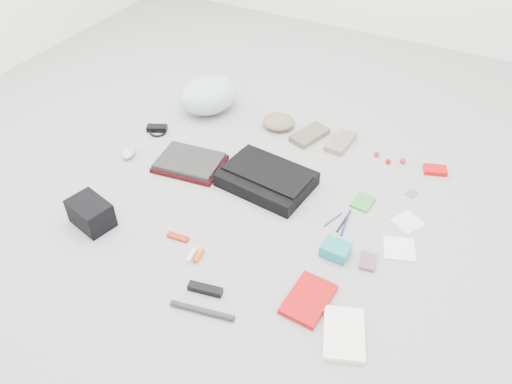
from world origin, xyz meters
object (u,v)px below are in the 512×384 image
at_px(bike_helmet, 209,95).
at_px(book_red, 308,299).
at_px(messenger_bag, 267,179).
at_px(camera_bag, 91,213).
at_px(laptop, 190,161).
at_px(accordion_wallet, 336,250).

bearing_deg(bike_helmet, book_red, -19.09).
height_order(messenger_bag, bike_helmet, bike_helmet).
bearing_deg(camera_bag, messenger_bag, 60.70).
xyz_separation_m(laptop, book_red, (0.84, -0.48, -0.02)).
distance_m(laptop, accordion_wallet, 0.87).
relative_size(laptop, book_red, 1.38).
distance_m(bike_helmet, book_red, 1.41).
relative_size(messenger_bag, laptop, 1.37).
relative_size(book_red, accordion_wallet, 1.99).
height_order(laptop, accordion_wallet, accordion_wallet).
bearing_deg(accordion_wallet, bike_helmet, 148.30).
bearing_deg(bike_helmet, camera_bag, -63.94).
distance_m(messenger_bag, bike_helmet, 0.73).
bearing_deg(laptop, accordion_wallet, -21.87).
height_order(messenger_bag, camera_bag, camera_bag).
xyz_separation_m(messenger_bag, book_red, (0.44, -0.53, -0.02)).
distance_m(laptop, book_red, 0.97).
relative_size(laptop, accordion_wallet, 2.75).
xyz_separation_m(camera_bag, book_red, (0.99, 0.05, -0.05)).
distance_m(camera_bag, book_red, 0.99).
xyz_separation_m(laptop, bike_helmet, (-0.18, 0.48, 0.07)).
height_order(messenger_bag, book_red, messenger_bag).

